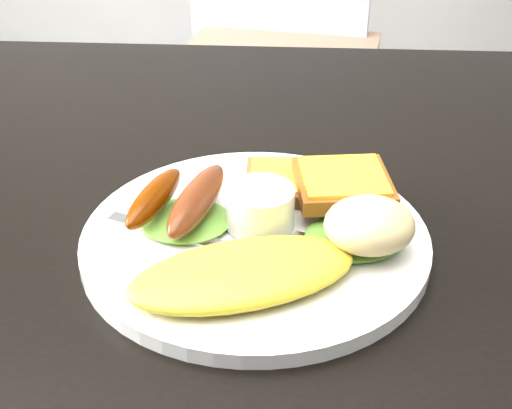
{
  "coord_description": "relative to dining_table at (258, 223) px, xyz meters",
  "views": [
    {
      "loc": [
        0.03,
        -0.52,
        1.07
      ],
      "look_at": [
        0.0,
        -0.05,
        0.78
      ],
      "focal_mm": 50.0,
      "sensor_mm": 36.0,
      "label": 1
    }
  ],
  "objects": [
    {
      "name": "fork",
      "position": [
        -0.05,
        -0.08,
        0.03
      ],
      "size": [
        0.14,
        0.07,
        0.0
      ],
      "primitive_type": "cube",
      "rotation": [
        0.0,
        0.0,
        -0.37
      ],
      "color": "#ADAFB7",
      "rests_on": "plate"
    },
    {
      "name": "lettuce_right",
      "position": [
        0.08,
        -0.07,
        0.04
      ],
      "size": [
        0.09,
        0.09,
        0.01
      ],
      "primitive_type": "ellipsoid",
      "rotation": [
        0.0,
        0.0,
        0.27
      ],
      "color": "#4F9236",
      "rests_on": "plate"
    },
    {
      "name": "plate",
      "position": [
        0.0,
        -0.06,
        0.03
      ],
      "size": [
        0.27,
        0.27,
        0.01
      ],
      "primitive_type": "cylinder",
      "color": "white",
      "rests_on": "dining_table"
    },
    {
      "name": "lettuce_left",
      "position": [
        -0.05,
        -0.05,
        0.04
      ],
      "size": [
        0.08,
        0.07,
        0.01
      ],
      "primitive_type": "ellipsoid",
      "rotation": [
        0.0,
        0.0,
        -0.06
      ],
      "color": "#459326",
      "rests_on": "plate"
    },
    {
      "name": "sausage_b",
      "position": [
        -0.04,
        -0.05,
        0.05
      ],
      "size": [
        0.05,
        0.11,
        0.03
      ],
      "primitive_type": "ellipsoid",
      "rotation": [
        0.0,
        0.0,
        -0.23
      ],
      "color": "brown",
      "rests_on": "lettuce_left"
    },
    {
      "name": "dining_table",
      "position": [
        0.0,
        0.0,
        0.0
      ],
      "size": [
        1.2,
        0.8,
        0.04
      ],
      "primitive_type": "cube",
      "color": "black",
      "rests_on": "ground"
    },
    {
      "name": "toast_b",
      "position": [
        0.07,
        -0.02,
        0.05
      ],
      "size": [
        0.08,
        0.08,
        0.01
      ],
      "primitive_type": "cube",
      "rotation": [
        0.0,
        0.0,
        0.14
      ],
      "color": "brown",
      "rests_on": "toast_a"
    },
    {
      "name": "potato_salad",
      "position": [
        0.09,
        -0.08,
        0.06
      ],
      "size": [
        0.08,
        0.08,
        0.04
      ],
      "primitive_type": "ellipsoid",
      "rotation": [
        0.0,
        0.0,
        0.29
      ],
      "color": "#ECEDA8",
      "rests_on": "lettuce_right"
    },
    {
      "name": "omelette",
      "position": [
        -0.0,
        -0.13,
        0.04
      ],
      "size": [
        0.18,
        0.13,
        0.02
      ],
      "primitive_type": "ellipsoid",
      "rotation": [
        0.0,
        0.0,
        0.37
      ],
      "color": "yellow",
      "rests_on": "plate"
    },
    {
      "name": "toast_a",
      "position": [
        0.02,
        0.01,
        0.04
      ],
      "size": [
        0.07,
        0.07,
        0.01
      ],
      "primitive_type": "cube",
      "rotation": [
        0.0,
        0.0,
        0.03
      ],
      "color": "brown",
      "rests_on": "plate"
    },
    {
      "name": "dining_chair",
      "position": [
        -0.02,
        1.11,
        -0.28
      ],
      "size": [
        0.53,
        0.53,
        0.06
      ],
      "primitive_type": "cube",
      "rotation": [
        0.0,
        0.0,
        -0.16
      ],
      "color": "tan",
      "rests_on": "ground"
    },
    {
      "name": "ramekin",
      "position": [
        0.0,
        -0.05,
        0.05
      ],
      "size": [
        0.07,
        0.07,
        0.03
      ],
      "primitive_type": "cylinder",
      "rotation": [
        0.0,
        0.0,
        -0.23
      ],
      "color": "white",
      "rests_on": "plate"
    },
    {
      "name": "sausage_a",
      "position": [
        -0.08,
        -0.05,
        0.05
      ],
      "size": [
        0.04,
        0.09,
        0.02
      ],
      "primitive_type": "ellipsoid",
      "rotation": [
        0.0,
        0.0,
        -0.26
      ],
      "color": "#622401",
      "rests_on": "lettuce_left"
    }
  ]
}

